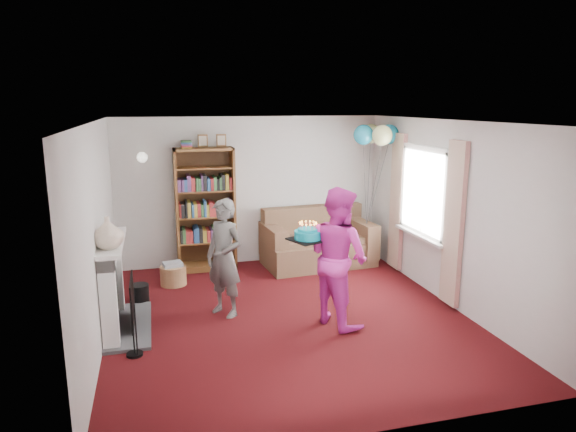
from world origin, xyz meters
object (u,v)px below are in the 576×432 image
object	(u,v)px
bookcase	(205,211)
person_magenta	(338,256)
birthday_cake	(308,235)
person_striped	(224,258)
sofa	(317,243)

from	to	relation	value
bookcase	person_magenta	bearing A→B (deg)	-62.49
birthday_cake	person_striped	bearing A→B (deg)	148.90
sofa	person_magenta	world-z (taller)	person_magenta
person_striped	birthday_cake	world-z (taller)	person_striped
person_magenta	birthday_cake	world-z (taller)	person_magenta
sofa	birthday_cake	world-z (taller)	birthday_cake
person_striped	sofa	bearing A→B (deg)	94.25
bookcase	person_striped	distance (m)	2.01
person_striped	person_magenta	size ratio (longest dim) A/B	0.89
person_striped	birthday_cake	bearing A→B (deg)	19.14
sofa	person_striped	size ratio (longest dim) A/B	1.18
bookcase	person_striped	xyz separation A→B (m)	(0.04, -1.99, -0.22)
sofa	person_striped	world-z (taller)	person_striped
sofa	person_striped	xyz separation A→B (m)	(-1.83, -1.77, 0.41)
person_striped	person_magenta	world-z (taller)	person_magenta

